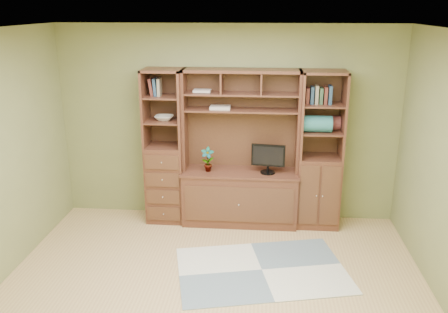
# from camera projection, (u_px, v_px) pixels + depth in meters

# --- Properties ---
(room) EXTENTS (4.60, 4.10, 2.64)m
(room) POSITION_uv_depth(u_px,v_px,m) (211.00, 175.00, 4.41)
(room) COLOR tan
(room) RESTS_ON ground
(center_hutch) EXTENTS (1.54, 0.53, 2.05)m
(center_hutch) POSITION_uv_depth(u_px,v_px,m) (240.00, 150.00, 6.13)
(center_hutch) COLOR #512B1C
(center_hutch) RESTS_ON ground
(left_tower) EXTENTS (0.50, 0.45, 2.05)m
(left_tower) POSITION_uv_depth(u_px,v_px,m) (165.00, 147.00, 6.25)
(left_tower) COLOR #512B1C
(left_tower) RESTS_ON ground
(right_tower) EXTENTS (0.55, 0.45, 2.05)m
(right_tower) POSITION_uv_depth(u_px,v_px,m) (320.00, 151.00, 6.08)
(right_tower) COLOR #512B1C
(right_tower) RESTS_ON ground
(rug) EXTENTS (2.06, 1.61, 0.01)m
(rug) POSITION_uv_depth(u_px,v_px,m) (262.00, 270.00, 5.26)
(rug) COLOR #A8AEAE
(rug) RESTS_ON ground
(monitor) EXTENTS (0.46, 0.25, 0.53)m
(monitor) POSITION_uv_depth(u_px,v_px,m) (268.00, 154.00, 6.08)
(monitor) COLOR black
(monitor) RESTS_ON center_hutch
(orchid) EXTENTS (0.17, 0.12, 0.32)m
(orchid) POSITION_uv_depth(u_px,v_px,m) (208.00, 160.00, 6.17)
(orchid) COLOR #9E5135
(orchid) RESTS_ON center_hutch
(magazines) EXTENTS (0.26, 0.19, 0.04)m
(magazines) POSITION_uv_depth(u_px,v_px,m) (220.00, 107.00, 6.07)
(magazines) COLOR #BFB1A2
(magazines) RESTS_ON center_hutch
(bowl) EXTENTS (0.24, 0.24, 0.06)m
(bowl) POSITION_uv_depth(u_px,v_px,m) (164.00, 118.00, 6.13)
(bowl) COLOR beige
(bowl) RESTS_ON left_tower
(blanket_teal) EXTENTS (0.36, 0.21, 0.21)m
(blanket_teal) POSITION_uv_depth(u_px,v_px,m) (317.00, 124.00, 5.93)
(blanket_teal) COLOR #2B7172
(blanket_teal) RESTS_ON right_tower
(blanket_red) EXTENTS (0.32, 0.18, 0.18)m
(blanket_red) POSITION_uv_depth(u_px,v_px,m) (327.00, 123.00, 6.05)
(blanket_red) COLOR brown
(blanket_red) RESTS_ON right_tower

